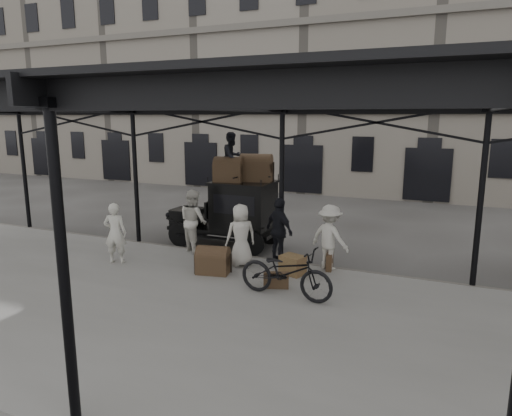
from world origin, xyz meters
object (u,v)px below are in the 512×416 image
Objects in this scene: porter_left at (115,233)px; steamer_trunk_platform at (213,262)px; bicycle at (286,272)px; taxi at (235,211)px; steamer_trunk_roof_near at (229,171)px; porter_official at (279,230)px.

steamer_trunk_platform is (2.93, 0.29, -0.55)m from porter_left.
porter_left reaches higher than bicycle.
bicycle is (3.09, -3.70, -0.46)m from taxi.
porter_left is at bearing -134.88° from steamer_trunk_roof_near.
porter_left is 1.91× the size of steamer_trunk_roof_near.
steamer_trunk_platform is (0.89, -2.71, -2.05)m from steamer_trunk_roof_near.
steamer_trunk_roof_near reaches higher than steamer_trunk_platform.
taxi is 2.49m from porter_official.
porter_left is 0.93× the size of porter_official.
steamer_trunk_roof_near is at bearing -145.21° from porter_left.
porter_left is at bearing 55.83° from porter_official.
porter_left is 5.24m from bicycle.
porter_official reaches higher than bicycle.
porter_left is at bearing 174.39° from steamer_trunk_platform.
taxi is 1.33m from steamer_trunk_roof_near.
steamer_trunk_roof_near is at bearing 46.86° from bicycle.
steamer_trunk_roof_near is (-2.14, 1.14, 1.44)m from porter_official.
porter_official is 2.06× the size of steamer_trunk_roof_near.
steamer_trunk_platform is at bearing 164.70° from porter_left.
porter_left is at bearing 89.40° from bicycle.
taxi is 1.63× the size of bicycle.
taxi is 4.84m from bicycle.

